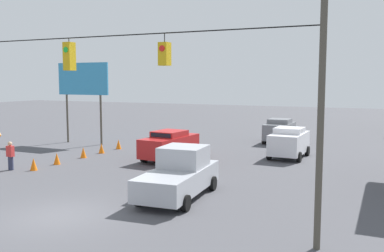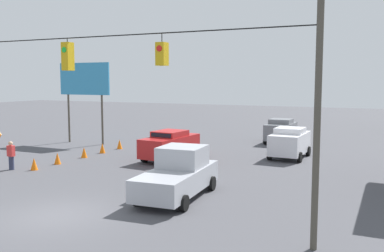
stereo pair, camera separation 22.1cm
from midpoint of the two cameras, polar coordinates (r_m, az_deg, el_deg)
The scene contains 13 objects.
ground_plane at distance 16.83m, azimuth -17.53°, elevation -11.36°, with size 140.00×140.00×0.00m, color #47474C.
overhead_signal_span at distance 16.68m, azimuth -16.34°, elevation 4.26°, with size 18.33×0.38×7.44m.
pickup_truck_silver_crossing_near at distance 18.38m, azimuth -2.00°, elevation -6.46°, with size 2.50×5.30×2.12m.
sedan_white_oncoming_far at distance 28.20m, azimuth 12.60°, elevation -2.10°, with size 2.17×3.93×1.96m.
sedan_red_withflow_mid at distance 26.78m, azimuth -3.25°, elevation -2.51°, with size 2.35×4.57×1.85m.
sedan_grey_oncoming_deep at distance 34.84m, azimuth 11.41°, elevation -0.57°, with size 2.06×3.85×1.92m.
traffic_cone_nearest at distance 25.39m, azimuth -20.60°, elevation -4.79°, with size 0.40×0.40×0.69m, color orange.
traffic_cone_second at distance 26.70m, azimuth -17.80°, elevation -4.17°, with size 0.40×0.40×0.69m, color orange.
traffic_cone_third at distance 28.47m, azimuth -14.51°, elevation -3.45°, with size 0.40×0.40×0.69m, color orange.
traffic_cone_fourth at distance 29.97m, azimuth -12.19°, elevation -2.92°, with size 0.40×0.40×0.69m, color orange.
traffic_cone_fifth at distance 31.58m, azimuth -9.97°, elevation -2.41°, with size 0.40×0.40×0.69m, color orange.
roadside_billboard at distance 34.64m, azimuth -14.52°, elevation 5.47°, with size 4.71×0.16×6.34m.
pedestrian at distance 25.88m, azimuth -23.28°, elevation -3.69°, with size 0.40×0.28×1.60m.
Camera 1 is at (-10.80, 11.87, 4.97)m, focal length 40.00 mm.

